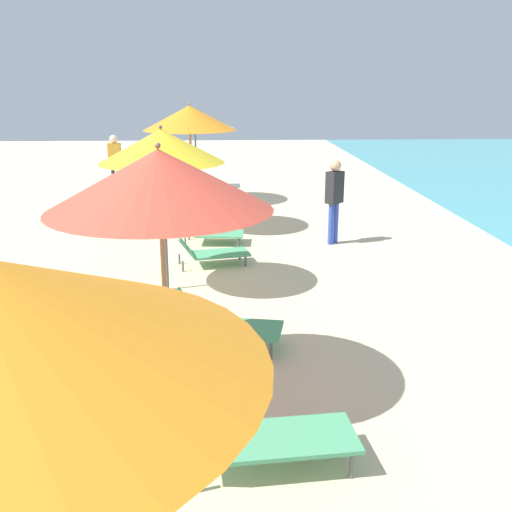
% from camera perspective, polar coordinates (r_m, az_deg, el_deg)
% --- Properties ---
extents(umbrella_fourth, '(2.22, 2.22, 2.71)m').
position_cam_1_polar(umbrella_fourth, '(5.65, -9.58, 7.43)').
color(umbrella_fourth, olive).
rests_on(umbrella_fourth, ground).
extents(lounger_fourth_shoreside, '(1.52, 0.88, 0.69)m').
position_cam_1_polar(lounger_fourth_shoreside, '(7.34, -3.49, -6.72)').
color(lounger_fourth_shoreside, '#4CA572').
rests_on(lounger_fourth_shoreside, ground).
extents(lounger_fourth_inland, '(1.66, 0.75, 0.57)m').
position_cam_1_polar(lounger_fourth_inland, '(5.23, 0.69, -17.42)').
color(lounger_fourth_inland, '#4CA572').
rests_on(lounger_fourth_inland, ground).
extents(umbrella_fifth, '(1.94, 1.94, 2.64)m').
position_cam_1_polar(umbrella_fifth, '(9.04, -9.38, 10.68)').
color(umbrella_fifth, '#4C4C51').
rests_on(umbrella_fifth, ground).
extents(lounger_fifth_shoreside, '(1.42, 0.83, 0.61)m').
position_cam_1_polar(lounger_fifth_shoreside, '(10.64, -4.59, 0.46)').
color(lounger_fifth_shoreside, '#4CA572').
rests_on(lounger_fifth_shoreside, ground).
extents(umbrella_sixth, '(2.04, 2.04, 2.85)m').
position_cam_1_polar(umbrella_sixth, '(12.91, -6.60, 13.43)').
color(umbrella_sixth, olive).
rests_on(umbrella_sixth, ground).
extents(lounger_sixth_shoreside, '(1.37, 0.90, 0.66)m').
position_cam_1_polar(lounger_sixth_shoreside, '(14.41, -3.19, 5.09)').
color(lounger_sixth_shoreside, '#4CA572').
rests_on(lounger_sixth_shoreside, ground).
extents(lounger_sixth_inland, '(1.32, 0.72, 0.57)m').
position_cam_1_polar(lounger_sixth_inland, '(12.13, -4.50, 2.44)').
color(lounger_sixth_inland, '#4CA572').
rests_on(lounger_sixth_inland, ground).
extents(umbrella_farthest, '(2.15, 2.15, 2.61)m').
position_cam_1_polar(umbrella_farthest, '(16.22, -6.09, 13.32)').
color(umbrella_farthest, '#4C4C51').
rests_on(umbrella_farthest, ground).
extents(lounger_farthest_shoreside, '(1.49, 0.58, 0.57)m').
position_cam_1_polar(lounger_farthest_shoreside, '(17.48, -4.10, 7.06)').
color(lounger_farthest_shoreside, white).
rests_on(lounger_farthest_shoreside, ground).
extents(person_walking_near, '(0.41, 0.41, 1.76)m').
position_cam_1_polar(person_walking_near, '(12.02, 7.78, 6.21)').
color(person_walking_near, '#334CB2').
rests_on(person_walking_near, ground).
extents(person_walking_far, '(0.36, 0.24, 1.79)m').
position_cam_1_polar(person_walking_far, '(17.86, -13.82, 9.38)').
color(person_walking_far, '#262628').
rests_on(person_walking_far, ground).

